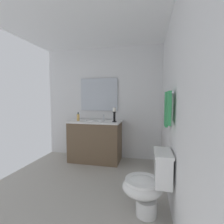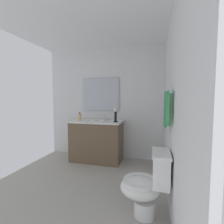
{
  "view_description": "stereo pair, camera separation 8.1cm",
  "coord_description": "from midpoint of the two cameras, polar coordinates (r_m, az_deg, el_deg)",
  "views": [
    {
      "loc": [
        2.13,
        1.03,
        1.32
      ],
      "look_at": [
        -0.36,
        0.47,
        1.12
      ],
      "focal_mm": 26.45,
      "sensor_mm": 36.0,
      "label": 1
    },
    {
      "loc": [
        2.11,
        1.11,
        1.32
      ],
      "look_at": [
        -0.36,
        0.47,
        1.12
      ],
      "focal_mm": 26.45,
      "sensor_mm": 36.0,
      "label": 2
    }
  ],
  "objects": [
    {
      "name": "floor",
      "position": [
        2.72,
        -11.87,
        -24.84
      ],
      "size": [
        2.99,
        2.65,
        0.02
      ],
      "primitive_type": "cube",
      "color": "#B2ADA3",
      "rests_on": "ground"
    },
    {
      "name": "wall_back",
      "position": [
        2.13,
        21.23,
        1.66
      ],
      "size": [
        2.99,
        0.04,
        2.45
      ],
      "primitive_type": "cube",
      "color": "white",
      "rests_on": "ground"
    },
    {
      "name": "wall_left",
      "position": [
        3.77,
        -2.03,
        3.09
      ],
      "size": [
        0.04,
        2.65,
        2.45
      ],
      "primitive_type": "cube",
      "color": "white",
      "rests_on": "ground"
    },
    {
      "name": "ceiling",
      "position": [
        2.63,
        -12.89,
        30.07
      ],
      "size": [
        2.99,
        2.65,
        0.02
      ],
      "primitive_type": "cube",
      "color": "white"
    },
    {
      "name": "vanity_cabinet",
      "position": [
        3.59,
        -4.64,
        -9.82
      ],
      "size": [
        0.58,
        1.1,
        0.86
      ],
      "color": "brown",
      "rests_on": "ground"
    },
    {
      "name": "sink_basin",
      "position": [
        3.52,
        -4.66,
        -3.66
      ],
      "size": [
        0.4,
        0.4,
        0.24
      ],
      "color": "white",
      "rests_on": "vanity_cabinet"
    },
    {
      "name": "mirror",
      "position": [
        3.75,
        -3.32,
        6.04
      ],
      "size": [
        0.02,
        0.85,
        0.72
      ],
      "primitive_type": "cube",
      "color": "silver"
    },
    {
      "name": "candle_holder_tall",
      "position": [
        3.32,
        1.94,
        -0.82
      ],
      "size": [
        0.09,
        0.09,
        0.29
      ],
      "color": "black",
      "rests_on": "vanity_cabinet"
    },
    {
      "name": "soap_bottle",
      "position": [
        3.59,
        -10.43,
        -1.75
      ],
      "size": [
        0.06,
        0.06,
        0.18
      ],
      "color": "#E5B259",
      "rests_on": "vanity_cabinet"
    },
    {
      "name": "toilet",
      "position": [
        2.06,
        13.0,
        -23.26
      ],
      "size": [
        0.39,
        0.54,
        0.75
      ],
      "color": "white",
      "rests_on": "ground"
    },
    {
      "name": "towel_bar",
      "position": [
        2.03,
        20.0,
        6.11
      ],
      "size": [
        0.58,
        0.02,
        0.02
      ],
      "primitive_type": "cylinder",
      "rotation": [
        0.0,
        1.57,
        0.0
      ],
      "color": "silver"
    },
    {
      "name": "towel_near_vanity",
      "position": [
        2.17,
        19.03,
        0.84
      ],
      "size": [
        0.19,
        0.03,
        0.43
      ],
      "primitive_type": "cube",
      "color": "#389E59",
      "rests_on": "towel_bar"
    },
    {
      "name": "towel_center",
      "position": [
        1.88,
        19.73,
        1.31
      ],
      "size": [
        0.2,
        0.03,
        0.36
      ],
      "primitive_type": "cube",
      "color": "#389E59",
      "rests_on": "towel_bar"
    }
  ]
}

